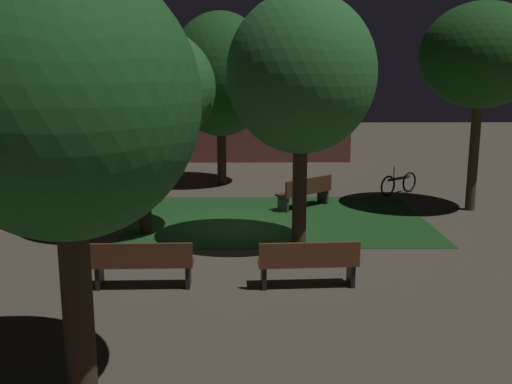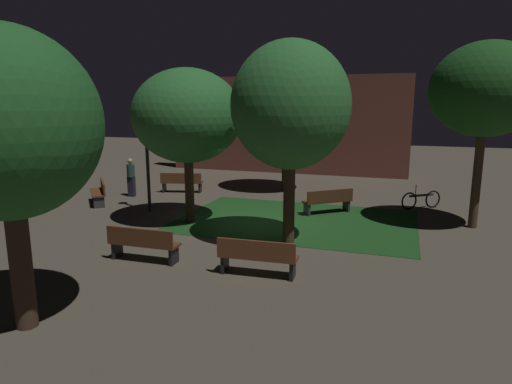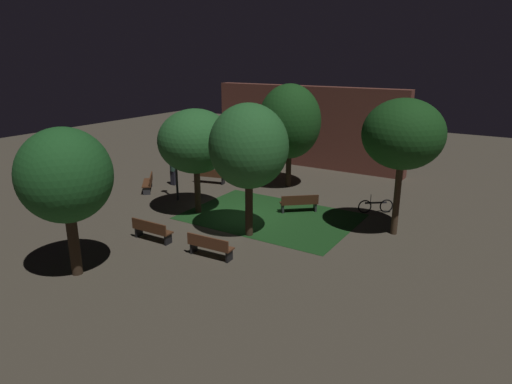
% 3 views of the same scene
% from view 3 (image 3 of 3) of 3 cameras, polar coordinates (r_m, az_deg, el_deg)
% --- Properties ---
extents(ground_plane, '(60.00, 60.00, 0.00)m').
position_cam_3_polar(ground_plane, '(21.10, -1.72, -3.02)').
color(ground_plane, '#4C4438').
extents(grass_lawn, '(7.70, 5.39, 0.01)m').
position_cam_3_polar(grass_lawn, '(20.95, 1.87, -3.15)').
color(grass_lawn, '#194219').
rests_on(grass_lawn, ground).
extents(bench_path_side, '(1.81, 0.51, 0.88)m').
position_cam_3_polar(bench_path_side, '(18.62, -13.20, -4.70)').
color(bench_path_side, '#512D19').
rests_on(bench_path_side, ground).
extents(bench_by_lamp, '(1.82, 0.58, 0.88)m').
position_cam_3_polar(bench_by_lamp, '(16.77, -5.93, -6.81)').
color(bench_by_lamp, brown).
rests_on(bench_by_lamp, ground).
extents(bench_front_left, '(1.54, 1.67, 0.88)m').
position_cam_3_polar(bench_front_left, '(25.51, -13.53, 1.22)').
color(bench_front_left, '#512D19').
rests_on(bench_front_left, ground).
extents(bench_corner, '(1.69, 1.52, 0.88)m').
position_cam_3_polar(bench_corner, '(21.47, 5.54, -1.37)').
color(bench_corner, '#422314').
rests_on(bench_corner, ground).
extents(bench_near_trees, '(1.86, 0.90, 0.88)m').
position_cam_3_polar(bench_near_trees, '(26.34, -5.89, 2.12)').
color(bench_near_trees, '#512D19').
rests_on(bench_near_trees, ground).
extents(tree_tall_center, '(3.04, 3.04, 5.09)m').
position_cam_3_polar(tree_tall_center, '(15.73, -23.18, 1.88)').
color(tree_tall_center, '#38281C').
rests_on(tree_tall_center, ground).
extents(tree_near_wall, '(3.47, 3.47, 4.94)m').
position_cam_3_polar(tree_near_wall, '(20.81, -7.72, 6.41)').
color(tree_near_wall, '#38281C').
rests_on(tree_near_wall, ground).
extents(tree_back_left, '(3.25, 3.25, 5.67)m').
position_cam_3_polar(tree_back_left, '(18.76, 18.25, 6.97)').
color(tree_back_left, '#423021').
rests_on(tree_back_left, ground).
extents(tree_right_canopy, '(3.19, 3.19, 5.50)m').
position_cam_3_polar(tree_right_canopy, '(17.78, -0.93, 5.80)').
color(tree_right_canopy, '#38281C').
rests_on(tree_right_canopy, ground).
extents(tree_back_right, '(3.48, 3.48, 5.78)m').
position_cam_3_polar(tree_back_right, '(25.04, 4.30, 8.93)').
color(tree_back_right, '#2D2116').
rests_on(tree_back_right, ground).
extents(lamp_post_plaza_east, '(0.36, 0.36, 4.23)m').
position_cam_3_polar(lamp_post_plaza_east, '(22.91, -10.30, 5.88)').
color(lamp_post_plaza_east, black).
rests_on(lamp_post_plaza_east, ground).
extents(bicycle, '(1.40, 1.09, 0.93)m').
position_cam_3_polar(bicycle, '(22.08, 15.01, -1.74)').
color(bicycle, black).
rests_on(bicycle, ground).
extents(pedestrian, '(0.32, 0.32, 1.61)m').
position_cam_3_polar(pedestrian, '(26.23, -10.57, 2.68)').
color(pedestrian, black).
rests_on(pedestrian, ground).
extents(building_wall_backdrop, '(13.43, 0.80, 5.31)m').
position_cam_3_polar(building_wall_backdrop, '(30.43, 6.47, 8.31)').
color(building_wall_backdrop, brown).
rests_on(building_wall_backdrop, ground).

